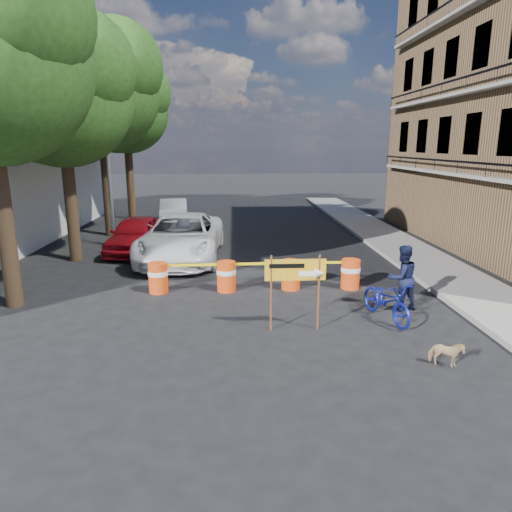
{
  "coord_description": "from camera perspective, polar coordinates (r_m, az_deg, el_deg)",
  "views": [
    {
      "loc": [
        -0.84,
        -10.07,
        4.27
      ],
      "look_at": [
        -0.23,
        2.04,
        1.3
      ],
      "focal_mm": 32.0,
      "sensor_mm": 36.0,
      "label": 1
    }
  ],
  "objects": [
    {
      "name": "tree_mid_a",
      "position": [
        18.14,
        -23.05,
        18.21
      ],
      "size": [
        5.25,
        5.0,
        8.68
      ],
      "color": "#332316",
      "rests_on": "ground"
    },
    {
      "name": "barrel_far_left",
      "position": [
        13.74,
        -12.13,
        -2.6
      ],
      "size": [
        0.58,
        0.58,
        0.9
      ],
      "color": "#C83F0B",
      "rests_on": "ground"
    },
    {
      "name": "barrel_mid_left",
      "position": [
        13.61,
        -3.73,
        -2.47
      ],
      "size": [
        0.58,
        0.58,
        0.9
      ],
      "color": "#C83F0B",
      "rests_on": "ground"
    },
    {
      "name": "streetlamp",
      "position": [
        20.22,
        -17.98,
        13.41
      ],
      "size": [
        1.25,
        0.18,
        8.0
      ],
      "color": "gray",
      "rests_on": "ground"
    },
    {
      "name": "dog",
      "position": [
        9.89,
        22.67,
        -11.2
      ],
      "size": [
        0.71,
        0.51,
        0.54
      ],
      "primitive_type": "imported",
      "rotation": [
        0.0,
        0.0,
        1.19
      ],
      "color": "tan",
      "rests_on": "ground"
    },
    {
      "name": "bicycle",
      "position": [
        11.69,
        16.15,
        -3.2
      ],
      "size": [
        0.92,
        1.16,
        1.93
      ],
      "primitive_type": "imported",
      "rotation": [
        0.0,
        0.0,
        0.27
      ],
      "color": "#131FA0",
      "rests_on": "ground"
    },
    {
      "name": "sedan_red",
      "position": [
        19.13,
        -14.79,
        2.63
      ],
      "size": [
        2.03,
        4.39,
        1.46
      ],
      "primitive_type": "imported",
      "rotation": [
        0.0,
        0.0,
        -0.07
      ],
      "color": "maroon",
      "rests_on": "ground"
    },
    {
      "name": "ground",
      "position": [
        10.97,
        1.75,
        -9.15
      ],
      "size": [
        120.0,
        120.0,
        0.0
      ],
      "primitive_type": "plane",
      "color": "black",
      "rests_on": "ground"
    },
    {
      "name": "detour_sign",
      "position": [
        10.57,
        5.91,
        -2.44
      ],
      "size": [
        1.42,
        0.27,
        1.82
      ],
      "rotation": [
        0.0,
        0.0,
        0.01
      ],
      "color": "#592D19",
      "rests_on": "ground"
    },
    {
      "name": "tree_far",
      "position": [
        27.77,
        -15.87,
        17.27
      ],
      "size": [
        5.04,
        4.8,
        8.84
      ],
      "color": "#332316",
      "rests_on": "ground"
    },
    {
      "name": "barrel_mid_right",
      "position": [
        13.79,
        4.38,
        -2.26
      ],
      "size": [
        0.58,
        0.58,
        0.9
      ],
      "color": "#C83F0B",
      "rests_on": "ground"
    },
    {
      "name": "barrel_far_right",
      "position": [
        14.12,
        11.72,
        -2.14
      ],
      "size": [
        0.58,
        0.58,
        0.9
      ],
      "color": "#C83F0B",
      "rests_on": "ground"
    },
    {
      "name": "sedan_silver",
      "position": [
        25.64,
        -10.26,
        5.48
      ],
      "size": [
        1.9,
        4.26,
        1.36
      ],
      "primitive_type": "imported",
      "rotation": [
        0.0,
        0.0,
        0.12
      ],
      "color": "silver",
      "rests_on": "ground"
    },
    {
      "name": "pedestrian",
      "position": [
        12.53,
        17.79,
        -2.62
      ],
      "size": [
        1.0,
        0.87,
        1.75
      ],
      "primitive_type": "imported",
      "rotation": [
        0.0,
        0.0,
        3.42
      ],
      "color": "black",
      "rests_on": "ground"
    },
    {
      "name": "suv_white",
      "position": [
        17.5,
        -9.27,
        2.31
      ],
      "size": [
        3.07,
        6.23,
        1.7
      ],
      "primitive_type": "imported",
      "rotation": [
        0.0,
        0.0,
        -0.04
      ],
      "color": "white",
      "rests_on": "ground"
    },
    {
      "name": "tree_mid_b",
      "position": [
        22.97,
        -18.8,
        19.17
      ],
      "size": [
        5.67,
        5.4,
        9.62
      ],
      "color": "#332316",
      "rests_on": "ground"
    },
    {
      "name": "sidewalk_east",
      "position": [
        18.03,
        20.18,
        -0.55
      ],
      "size": [
        2.4,
        40.0,
        0.15
      ],
      "primitive_type": "cube",
      "color": "gray",
      "rests_on": "ground"
    }
  ]
}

